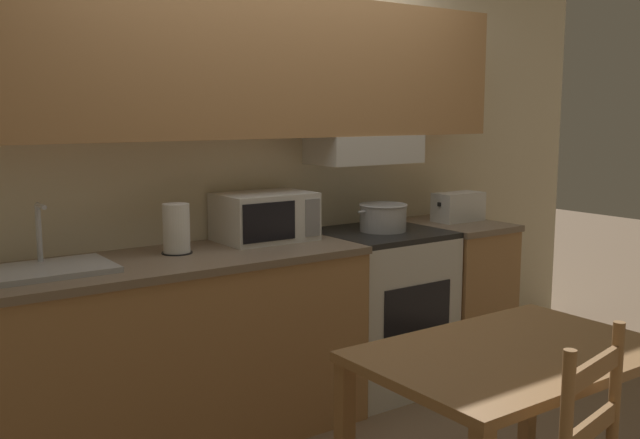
{
  "coord_description": "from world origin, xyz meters",
  "views": [
    {
      "loc": [
        -1.93,
        -3.38,
        1.58
      ],
      "look_at": [
        0.05,
        -0.58,
        1.07
      ],
      "focal_mm": 40.0,
      "sensor_mm": 36.0,
      "label": 1
    }
  ],
  "objects_px": {
    "microwave": "(265,217)",
    "paper_towel_roll": "(176,229)",
    "sink_basin": "(49,268)",
    "stove_range": "(380,309)",
    "toaster": "(458,207)",
    "cooking_pot": "(383,217)",
    "dining_table": "(512,378)"
  },
  "relations": [
    {
      "from": "microwave",
      "to": "dining_table",
      "type": "height_order",
      "value": "microwave"
    },
    {
      "from": "cooking_pot",
      "to": "dining_table",
      "type": "height_order",
      "value": "cooking_pot"
    },
    {
      "from": "paper_towel_roll",
      "to": "dining_table",
      "type": "distance_m",
      "value": 1.69
    },
    {
      "from": "microwave",
      "to": "paper_towel_roll",
      "type": "bearing_deg",
      "value": -172.87
    },
    {
      "from": "stove_range",
      "to": "paper_towel_roll",
      "type": "xyz_separation_m",
      "value": [
        -1.21,
        0.06,
        0.58
      ]
    },
    {
      "from": "cooking_pot",
      "to": "dining_table",
      "type": "distance_m",
      "value": 1.63
    },
    {
      "from": "stove_range",
      "to": "paper_towel_roll",
      "type": "distance_m",
      "value": 1.35
    },
    {
      "from": "sink_basin",
      "to": "dining_table",
      "type": "distance_m",
      "value": 1.92
    },
    {
      "from": "cooking_pot",
      "to": "dining_table",
      "type": "xyz_separation_m",
      "value": [
        -0.63,
        -1.46,
        -0.36
      ]
    },
    {
      "from": "sink_basin",
      "to": "dining_table",
      "type": "relative_size",
      "value": 0.47
    },
    {
      "from": "stove_range",
      "to": "dining_table",
      "type": "distance_m",
      "value": 1.61
    },
    {
      "from": "cooking_pot",
      "to": "sink_basin",
      "type": "distance_m",
      "value": 1.84
    },
    {
      "from": "microwave",
      "to": "sink_basin",
      "type": "height_order",
      "value": "sink_basin"
    },
    {
      "from": "stove_range",
      "to": "microwave",
      "type": "relative_size",
      "value": 1.88
    },
    {
      "from": "stove_range",
      "to": "microwave",
      "type": "height_order",
      "value": "microwave"
    },
    {
      "from": "microwave",
      "to": "toaster",
      "type": "relative_size",
      "value": 1.48
    },
    {
      "from": "sink_basin",
      "to": "paper_towel_roll",
      "type": "xyz_separation_m",
      "value": [
        0.61,
        0.07,
        0.1
      ]
    },
    {
      "from": "toaster",
      "to": "dining_table",
      "type": "distance_m",
      "value": 1.98
    },
    {
      "from": "stove_range",
      "to": "cooking_pot",
      "type": "xyz_separation_m",
      "value": [
        0.01,
        -0.01,
        0.54
      ]
    },
    {
      "from": "sink_basin",
      "to": "paper_towel_roll",
      "type": "relative_size",
      "value": 2.15
    },
    {
      "from": "stove_range",
      "to": "dining_table",
      "type": "relative_size",
      "value": 0.84
    },
    {
      "from": "microwave",
      "to": "dining_table",
      "type": "bearing_deg",
      "value": -87.55
    },
    {
      "from": "toaster",
      "to": "paper_towel_roll",
      "type": "distance_m",
      "value": 1.85
    },
    {
      "from": "microwave",
      "to": "stove_range",
      "type": "bearing_deg",
      "value": -10.62
    },
    {
      "from": "cooking_pot",
      "to": "paper_towel_roll",
      "type": "distance_m",
      "value": 1.23
    },
    {
      "from": "microwave",
      "to": "toaster",
      "type": "xyz_separation_m",
      "value": [
        1.32,
        -0.11,
        -0.04
      ]
    },
    {
      "from": "toaster",
      "to": "sink_basin",
      "type": "xyz_separation_m",
      "value": [
        -2.46,
        -0.02,
        -0.07
      ]
    },
    {
      "from": "cooking_pot",
      "to": "sink_basin",
      "type": "bearing_deg",
      "value": -179.98
    },
    {
      "from": "cooking_pot",
      "to": "sink_basin",
      "type": "height_order",
      "value": "sink_basin"
    },
    {
      "from": "paper_towel_roll",
      "to": "toaster",
      "type": "bearing_deg",
      "value": -1.52
    },
    {
      "from": "stove_range",
      "to": "toaster",
      "type": "relative_size",
      "value": 2.79
    },
    {
      "from": "microwave",
      "to": "sink_basin",
      "type": "distance_m",
      "value": 1.15
    }
  ]
}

